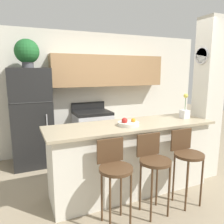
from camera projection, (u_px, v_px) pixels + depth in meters
name	position (u px, v px, depth m)	size (l,w,h in m)	color
ground_plane	(130.00, 189.00, 3.25)	(14.00, 14.00, 0.00)	gray
wall_back	(96.00, 84.00, 4.77)	(5.60, 0.38, 2.55)	silver
pillar_right	(207.00, 100.00, 3.53)	(0.38, 0.32, 2.55)	silver
counter_bar	(131.00, 157.00, 3.16)	(2.41, 0.73, 1.01)	silver
refrigerator	(31.00, 117.00, 4.02)	(0.71, 0.73, 1.79)	black
stove_range	(93.00, 132.00, 4.63)	(0.75, 0.61, 1.07)	silver
bar_stool_left	(114.00, 169.00, 2.42)	(0.38, 0.38, 0.98)	#4C331E
bar_stool_mid	(153.00, 162.00, 2.63)	(0.38, 0.38, 0.98)	#4C331E
bar_stool_right	(187.00, 155.00, 2.83)	(0.38, 0.38, 0.98)	#4C331E
potted_plant_on_fridge	(27.00, 52.00, 3.81)	(0.42, 0.42, 0.50)	#4C4C51
orchid_vase	(185.00, 111.00, 3.41)	(0.12, 0.12, 0.39)	white
fruit_bowl	(128.00, 123.00, 2.95)	(0.29, 0.29, 0.12)	silver
trash_bin	(67.00, 154.00, 4.15)	(0.28, 0.28, 0.38)	#59595B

